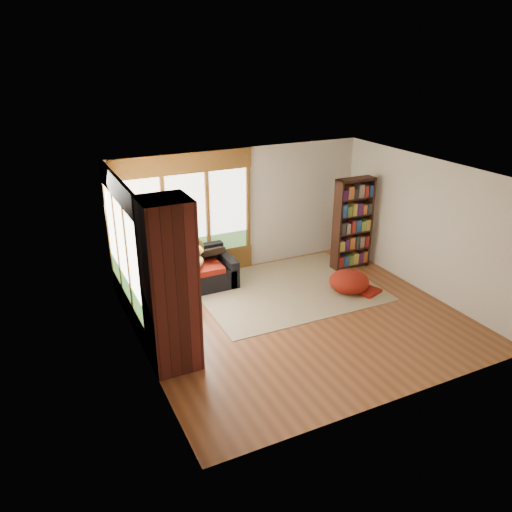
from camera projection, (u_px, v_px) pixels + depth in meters
name	position (u px, v px, depth m)	size (l,w,h in m)	color
floor	(300.00, 318.00, 8.86)	(5.50, 5.50, 0.00)	brown
ceiling	(305.00, 174.00, 7.86)	(5.50, 5.50, 0.00)	white
wall_back	(241.00, 210.00, 10.43)	(5.50, 0.04, 2.60)	silver
wall_front	(404.00, 317.00, 6.28)	(5.50, 0.04, 2.60)	silver
wall_left	(139.00, 281.00, 7.25)	(0.04, 5.00, 2.60)	silver
wall_right	(427.00, 227.00, 9.46)	(0.04, 5.00, 2.60)	silver
windows_back	(187.00, 216.00, 9.91)	(2.82, 0.10, 1.90)	brown
windows_left	(123.00, 250.00, 8.24)	(0.10, 2.62, 1.90)	brown
roller_blind	(113.00, 213.00, 8.79)	(0.03, 0.72, 0.90)	#8A9C61
brick_chimney	(170.00, 286.00, 7.10)	(0.70, 0.70, 2.60)	#471914
sectional_sofa	(164.00, 286.00, 9.37)	(2.20, 2.20, 0.80)	black
area_rug	(287.00, 289.00, 9.91)	(3.45, 2.64, 0.01)	beige
bookshelf	(353.00, 224.00, 10.57)	(0.85, 0.28, 1.98)	black
pouf	(349.00, 281.00, 9.76)	(0.78, 0.78, 0.42)	maroon
dog_tan	(187.00, 257.00, 9.42)	(1.03, 0.93, 0.50)	olive
dog_brindle	(164.00, 283.00, 8.44)	(0.81, 0.92, 0.45)	black
throw_pillows	(162.00, 259.00, 9.31)	(1.98, 1.68, 0.45)	black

